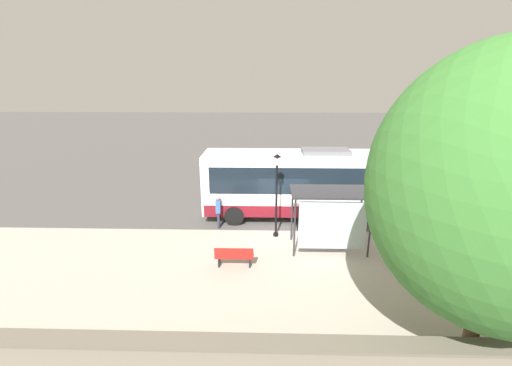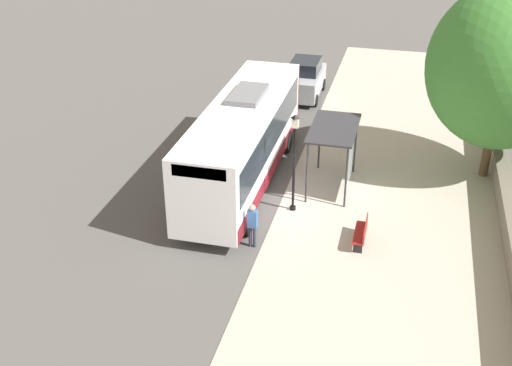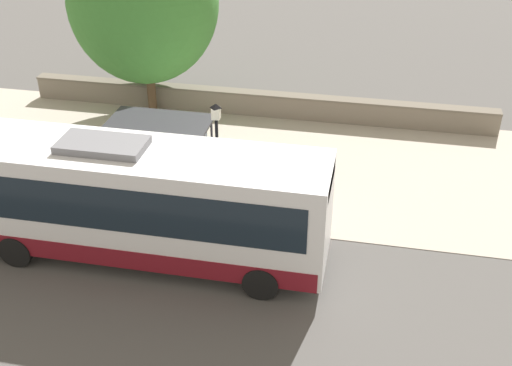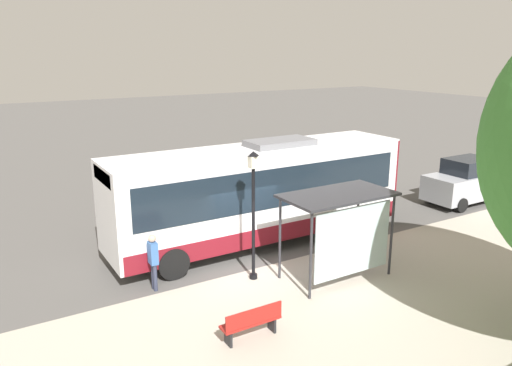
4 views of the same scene
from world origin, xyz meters
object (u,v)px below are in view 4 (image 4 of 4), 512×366
(bus_shelter, at_px, (341,209))
(pedestrian, at_px, (153,258))
(bus, at_px, (260,192))
(street_lamp_near, at_px, (253,205))
(parked_car_behind_bus, at_px, (466,182))
(bench, at_px, (252,322))

(bus_shelter, height_order, pedestrian, bus_shelter)
(bus, xyz_separation_m, street_lamp_near, (-2.46, 1.76, 0.45))
(pedestrian, distance_m, parked_car_behind_bus, 15.19)
(parked_car_behind_bus, bearing_deg, pedestrian, 93.40)
(street_lamp_near, height_order, parked_car_behind_bus, street_lamp_near)
(parked_car_behind_bus, bearing_deg, street_lamp_near, 98.27)
(bus, distance_m, bus_shelter, 3.83)
(bus, height_order, parked_car_behind_bus, bus)
(bus_shelter, bearing_deg, bench, 110.61)
(bus, xyz_separation_m, bus_shelter, (-3.79, -0.48, 0.31))
(pedestrian, distance_m, bench, 3.91)
(bus_shelter, distance_m, pedestrian, 5.67)
(bus_shelter, height_order, street_lamp_near, street_lamp_near)
(street_lamp_near, bearing_deg, bench, 148.53)
(pedestrian, bearing_deg, parked_car_behind_bus, -86.60)
(bench, bearing_deg, bus, -33.42)
(pedestrian, height_order, parked_car_behind_bus, parked_car_behind_bus)
(bus, bearing_deg, pedestrian, 108.90)
(parked_car_behind_bus, bearing_deg, bus_shelter, 107.17)
(bus_shelter, xyz_separation_m, street_lamp_near, (1.33, 2.24, 0.15))
(bus_shelter, bearing_deg, street_lamp_near, 59.44)
(street_lamp_near, bearing_deg, pedestrian, 72.52)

